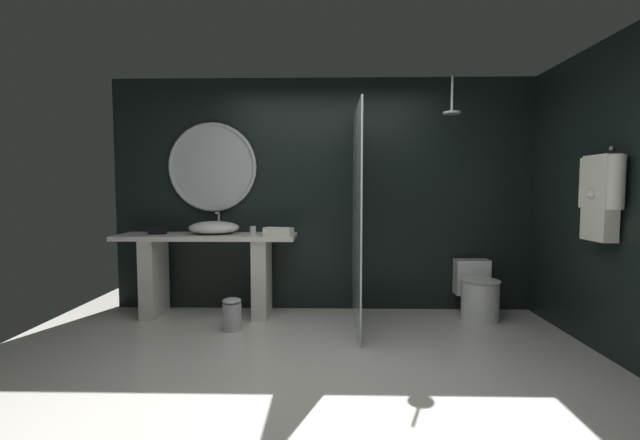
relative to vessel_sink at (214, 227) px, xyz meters
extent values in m
plane|color=silver|center=(1.21, -1.59, -0.95)|extent=(5.76, 5.76, 0.00)
cube|color=black|center=(1.21, 0.31, 0.35)|extent=(4.80, 0.10, 2.60)
cube|color=black|center=(3.56, -0.83, 0.35)|extent=(0.10, 2.47, 2.60)
cube|color=silver|center=(-0.07, -0.04, -0.09)|extent=(1.90, 0.55, 0.05)
cube|color=silver|center=(-0.65, -0.04, -0.54)|extent=(0.16, 0.47, 0.84)
cube|color=silver|center=(0.52, -0.04, -0.54)|extent=(0.16, 0.47, 0.84)
ellipsoid|color=white|center=(0.00, 0.00, 0.00)|extent=(0.54, 0.44, 0.14)
cylinder|color=#B7B7BC|center=(0.00, 0.20, 0.05)|extent=(0.02, 0.02, 0.23)
cylinder|color=#B7B7BC|center=(0.00, 0.15, 0.15)|extent=(0.02, 0.11, 0.02)
cylinder|color=silver|center=(0.42, 0.00, -0.03)|extent=(0.07, 0.07, 0.09)
cube|color=black|center=(-0.60, -0.04, -0.03)|extent=(0.17, 0.11, 0.08)
torus|color=#B7B7BC|center=(-0.07, 0.22, 0.66)|extent=(1.00, 0.04, 1.00)
cylinder|color=#B2BCC1|center=(-0.07, 0.23, 0.66)|extent=(0.92, 0.01, 0.92)
cube|color=silver|center=(1.52, -0.37, 0.12)|extent=(0.02, 1.25, 2.15)
cylinder|color=#B7B7BC|center=(2.47, -0.19, 1.37)|extent=(0.02, 0.02, 0.36)
cylinder|color=#B7B7BC|center=(2.47, -0.19, 1.18)|extent=(0.17, 0.17, 0.02)
sphere|color=#B7B7BC|center=(3.49, -1.12, 0.74)|extent=(0.04, 0.04, 0.04)
cube|color=silver|center=(3.42, -1.12, 0.34)|extent=(0.12, 0.32, 0.69)
cylinder|color=silver|center=(3.42, -1.30, 0.47)|extent=(0.12, 0.12, 0.42)
cylinder|color=silver|center=(3.42, -0.93, 0.47)|extent=(0.12, 0.12, 0.42)
sphere|color=silver|center=(3.34, -1.12, 0.38)|extent=(0.07, 0.07, 0.07)
cylinder|color=white|center=(2.82, -0.15, -0.75)|extent=(0.38, 0.38, 0.41)
ellipsoid|color=white|center=(2.82, -0.15, -0.53)|extent=(0.40, 0.44, 0.02)
cube|color=white|center=(2.82, 0.14, -0.55)|extent=(0.36, 0.19, 0.39)
cylinder|color=#B7B7BC|center=(0.30, -0.53, -0.82)|extent=(0.18, 0.18, 0.27)
ellipsoid|color=#B7B7BC|center=(0.30, -0.53, -0.66)|extent=(0.18, 0.18, 0.05)
cube|color=silver|center=(0.72, -0.21, -0.03)|extent=(0.32, 0.21, 0.09)
camera|label=1|loc=(1.25, -4.65, 0.42)|focal=24.43mm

